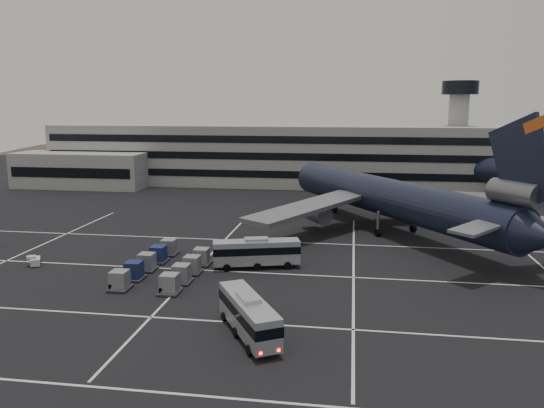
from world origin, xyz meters
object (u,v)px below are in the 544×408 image
(trijet_main, at_px, (391,198))
(bus_near, at_px, (248,314))
(bus_far, at_px, (256,251))
(uld_cluster, at_px, (164,265))

(trijet_main, bearing_deg, bus_near, -142.75)
(trijet_main, relative_size, bus_near, 5.25)
(bus_far, height_order, uld_cluster, bus_far)
(bus_near, distance_m, uld_cluster, 19.21)
(trijet_main, height_order, uld_cluster, trijet_main)
(trijet_main, xyz_separation_m, bus_far, (-16.53, -20.21, -3.30))
(trijet_main, xyz_separation_m, uld_cluster, (-26.39, -24.08, -4.26))
(trijet_main, distance_m, uld_cluster, 35.98)
(bus_far, relative_size, uld_cluster, 0.65)
(trijet_main, distance_m, bus_near, 41.13)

